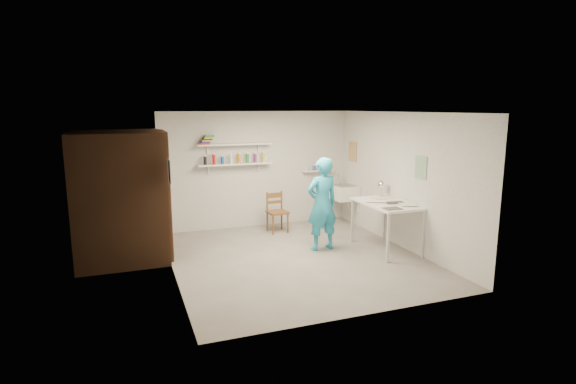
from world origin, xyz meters
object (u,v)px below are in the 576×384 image
object	(u,v)px
wooden_chair	(277,212)
desk_lamp	(382,185)
man	(322,204)
wall_clock	(319,187)
belfast_sink	(344,192)
work_table	(386,226)

from	to	relation	value
wooden_chair	desk_lamp	bearing A→B (deg)	-41.73
man	wall_clock	distance (m)	0.35
wall_clock	wooden_chair	bearing A→B (deg)	102.43
man	wooden_chair	xyz separation A→B (m)	(-0.36, 1.34, -0.41)
desk_lamp	wall_clock	bearing A→B (deg)	174.71
belfast_sink	wooden_chair	distance (m)	1.56
work_table	wooden_chair	bearing A→B (deg)	129.13
man	wooden_chair	world-z (taller)	man
wooden_chair	work_table	world-z (taller)	work_table
belfast_sink	wall_clock	xyz separation A→B (m)	(-1.14, -1.21, 0.39)
belfast_sink	wall_clock	distance (m)	1.70
wooden_chair	work_table	xyz separation A→B (m)	(1.42, -1.74, 0.02)
belfast_sink	man	world-z (taller)	man
wooden_chair	work_table	size ratio (longest dim) A/B	0.64
wall_clock	wooden_chair	distance (m)	1.37
belfast_sink	man	bearing A→B (deg)	-129.20
man	belfast_sink	bearing A→B (deg)	-136.06
belfast_sink	wooden_chair	xyz separation A→B (m)	(-1.53, -0.09, -0.29)
man	work_table	bearing A→B (deg)	152.06
work_table	desk_lamp	bearing A→B (deg)	67.58
wall_clock	desk_lamp	world-z (taller)	wall_clock
wall_clock	work_table	distance (m)	1.37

